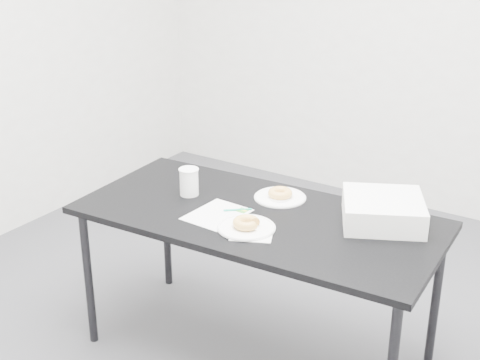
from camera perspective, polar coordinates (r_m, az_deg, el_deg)
The scene contains 14 objects.
floor at distance 3.49m, azimuth 1.17°, elevation -13.06°, with size 4.00×4.00×0.00m, color #46464A.
wall_back at distance 4.72m, azimuth 14.69°, elevation 13.41°, with size 4.00×0.02×2.70m, color white.
table at distance 3.01m, azimuth 1.51°, elevation -3.91°, with size 1.67×0.85×0.74m.
scorecard at distance 2.99m, azimuth -1.98°, elevation -2.95°, with size 0.22×0.27×0.00m, color white.
logo_patch at distance 3.02m, azimuth 0.22°, elevation -2.61°, with size 0.04×0.04×0.00m, color green.
pen at distance 3.02m, azimuth -0.21°, elevation -2.55°, with size 0.01×0.01×0.13m, color #0E9B7C.
napkin at distance 2.82m, azimuth 1.05°, elevation -4.50°, with size 0.17×0.17×0.00m, color white.
plate_near at distance 2.85m, azimuth 0.54°, elevation -4.08°, with size 0.25×0.25×0.01m, color white.
donut_near at distance 2.84m, azimuth 0.54°, elevation -3.67°, with size 0.12×0.12×0.04m, color gold.
plate_far at distance 3.16m, azimuth 3.44°, elevation -1.50°, with size 0.25×0.25×0.01m, color white.
donut_far at distance 3.15m, azimuth 3.45°, elevation -1.13°, with size 0.12×0.12×0.04m, color gold.
coffee_cup at distance 3.17m, azimuth -4.37°, elevation -0.14°, with size 0.09×0.09×0.13m, color white.
cup_lid at distance 3.13m, azimuth 3.40°, elevation -1.63°, with size 0.09×0.09×0.01m, color silver.
bakery_box at distance 2.96m, azimuth 12.10°, elevation -2.55°, with size 0.34×0.34×0.11m, color white.
Camera 1 is at (1.50, -2.42, 2.01)m, focal length 50.00 mm.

